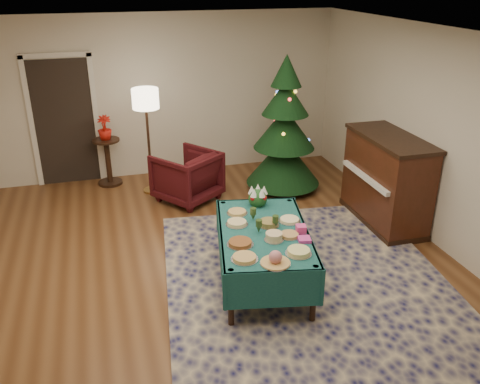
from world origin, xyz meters
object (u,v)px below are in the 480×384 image
object	(u,v)px
armchair	(187,174)
piano	(386,181)
side_table	(108,162)
gift_box	(301,229)
floor_lamp	(146,105)
potted_plant	(105,133)
buffet_table	(264,241)
christmas_tree	(284,131)

from	to	relation	value
armchair	piano	bearing A→B (deg)	113.04
side_table	gift_box	bearing A→B (deg)	-62.17
side_table	piano	bearing A→B (deg)	-34.12
floor_lamp	potted_plant	size ratio (longest dim) A/B	4.26
floor_lamp	side_table	world-z (taller)	floor_lamp
gift_box	buffet_table	bearing A→B (deg)	156.67
armchair	side_table	distance (m)	1.50
christmas_tree	piano	distance (m)	1.82
side_table	potted_plant	world-z (taller)	potted_plant
buffet_table	armchair	world-z (taller)	armchair
buffet_table	christmas_tree	xyz separation A→B (m)	(1.17, 2.50, 0.44)
side_table	christmas_tree	bearing A→B (deg)	-19.57
piano	armchair	bearing A→B (deg)	149.43
buffet_table	gift_box	size ratio (longest dim) A/B	17.61
buffet_table	side_table	distance (m)	3.80
christmas_tree	gift_box	bearing A→B (deg)	-106.74
armchair	floor_lamp	distance (m)	1.21
gift_box	christmas_tree	xyz separation A→B (m)	(0.80, 2.66, 0.26)
side_table	piano	xyz separation A→B (m)	(3.66, -2.48, 0.24)
floor_lamp	piano	world-z (taller)	floor_lamp
armchair	christmas_tree	world-z (taller)	christmas_tree
gift_box	armchair	bearing A→B (deg)	106.52
potted_plant	christmas_tree	size ratio (longest dim) A/B	0.18
armchair	piano	xyz separation A→B (m)	(2.53, -1.49, 0.19)
christmas_tree	side_table	bearing A→B (deg)	160.43
armchair	floor_lamp	world-z (taller)	floor_lamp
floor_lamp	potted_plant	xyz separation A→B (m)	(-0.64, 0.50, -0.53)
armchair	side_table	size ratio (longest dim) A/B	1.10
floor_lamp	piano	size ratio (longest dim) A/B	1.13
floor_lamp	armchair	bearing A→B (deg)	-44.63
gift_box	floor_lamp	xyz separation A→B (m)	(-1.28, 3.13, 0.71)
potted_plant	christmas_tree	xyz separation A→B (m)	(2.72, -0.97, 0.08)
gift_box	piano	bearing A→B (deg)	33.30
gift_box	armchair	world-z (taller)	armchair
potted_plant	christmas_tree	bearing A→B (deg)	-19.57
piano	floor_lamp	bearing A→B (deg)	146.75
christmas_tree	armchair	bearing A→B (deg)	-179.23
armchair	floor_lamp	size ratio (longest dim) A/B	0.51
potted_plant	armchair	bearing A→B (deg)	-41.08
buffet_table	floor_lamp	bearing A→B (deg)	106.96
side_table	potted_plant	size ratio (longest dim) A/B	1.99
piano	buffet_table	bearing A→B (deg)	-155.04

